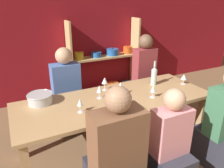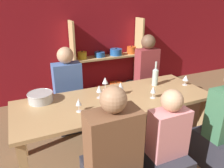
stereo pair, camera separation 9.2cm
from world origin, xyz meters
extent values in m
cube|color=maroon|center=(0.00, 3.83, 1.35)|extent=(8.80, 0.06, 2.70)
cube|color=tan|center=(-0.09, 3.63, 0.74)|extent=(0.04, 0.30, 1.48)
cube|color=tan|center=(1.32, 3.63, 0.74)|extent=(0.04, 0.30, 1.48)
cube|color=tan|center=(0.61, 3.63, 0.02)|extent=(1.40, 0.30, 0.04)
cylinder|color=#E0561E|center=(0.09, 3.63, 0.08)|extent=(0.18, 0.18, 0.10)
sphere|color=black|center=(0.09, 3.63, 0.14)|extent=(0.02, 0.02, 0.02)
cylinder|color=red|center=(0.44, 3.63, 0.08)|extent=(0.22, 0.22, 0.10)
sphere|color=black|center=(0.44, 3.63, 0.14)|extent=(0.02, 0.02, 0.02)
cylinder|color=#E0561E|center=(0.79, 3.63, 0.11)|extent=(0.26, 0.26, 0.14)
sphere|color=black|center=(0.79, 3.63, 0.19)|extent=(0.02, 0.02, 0.02)
cylinder|color=black|center=(1.14, 3.63, 0.10)|extent=(0.20, 0.20, 0.12)
sphere|color=black|center=(1.14, 3.63, 0.17)|extent=(0.02, 0.02, 0.02)
cube|color=tan|center=(0.61, 3.63, 0.76)|extent=(1.40, 0.30, 0.04)
cylinder|color=gold|center=(0.09, 3.63, 0.84)|extent=(0.17, 0.17, 0.13)
sphere|color=black|center=(0.09, 3.63, 0.92)|extent=(0.02, 0.02, 0.02)
cylinder|color=#235BAD|center=(0.44, 3.63, 0.82)|extent=(0.20, 0.20, 0.10)
sphere|color=black|center=(0.44, 3.63, 0.88)|extent=(0.02, 0.02, 0.02)
cylinder|color=#235BAD|center=(0.79, 3.63, 0.84)|extent=(0.24, 0.24, 0.12)
sphere|color=black|center=(0.79, 3.63, 0.91)|extent=(0.02, 0.02, 0.02)
cylinder|color=#E0561E|center=(1.14, 3.63, 0.85)|extent=(0.19, 0.19, 0.14)
sphere|color=black|center=(1.14, 3.63, 0.93)|extent=(0.02, 0.02, 0.02)
cube|color=tan|center=(-0.04, 1.88, 0.71)|extent=(2.35, 0.87, 0.04)
cube|color=tan|center=(1.05, 1.53, 0.34)|extent=(0.08, 0.08, 0.69)
cube|color=tan|center=(-1.13, 2.24, 0.34)|extent=(0.08, 0.08, 0.69)
cube|color=tan|center=(1.05, 2.24, 0.34)|extent=(0.08, 0.08, 0.69)
cylinder|color=#B7BABC|center=(-0.86, 2.16, 0.78)|extent=(0.28, 0.28, 0.11)
torus|color=#B7BABC|center=(-0.86, 2.16, 0.83)|extent=(0.29, 0.29, 0.01)
cylinder|color=#B2C6C1|center=(0.64, 2.05, 0.83)|extent=(0.08, 0.08, 0.21)
cone|color=#B2C6C1|center=(0.64, 2.05, 0.96)|extent=(0.08, 0.08, 0.04)
cylinder|color=#B2C6C1|center=(0.64, 2.05, 1.02)|extent=(0.03, 0.03, 0.08)
cylinder|color=white|center=(0.06, 1.96, 0.73)|extent=(0.07, 0.07, 0.00)
cylinder|color=white|center=(0.06, 1.96, 0.77)|extent=(0.01, 0.01, 0.08)
cone|color=white|center=(0.06, 1.96, 0.85)|extent=(0.08, 0.08, 0.08)
cylinder|color=white|center=(0.38, 1.72, 0.73)|extent=(0.06, 0.06, 0.00)
cylinder|color=white|center=(0.38, 1.72, 0.76)|extent=(0.01, 0.01, 0.07)
cone|color=white|center=(0.38, 1.72, 0.84)|extent=(0.06, 0.06, 0.08)
cylinder|color=beige|center=(0.38, 1.72, 0.82)|extent=(0.03, 0.03, 0.03)
cylinder|color=white|center=(-0.52, 1.75, 0.73)|extent=(0.06, 0.06, 0.00)
cylinder|color=white|center=(-0.52, 1.75, 0.77)|extent=(0.01, 0.01, 0.07)
cone|color=white|center=(-0.52, 1.75, 0.84)|extent=(0.06, 0.06, 0.07)
cylinder|color=white|center=(1.02, 1.89, 0.73)|extent=(0.07, 0.07, 0.00)
cylinder|color=white|center=(1.02, 1.89, 0.76)|extent=(0.01, 0.01, 0.07)
cone|color=white|center=(1.02, 1.89, 0.83)|extent=(0.08, 0.08, 0.07)
cylinder|color=maroon|center=(1.02, 1.89, 0.82)|extent=(0.04, 0.04, 0.03)
cylinder|color=white|center=(-0.05, 2.18, 0.73)|extent=(0.06, 0.06, 0.00)
cylinder|color=white|center=(-0.05, 2.18, 0.78)|extent=(0.01, 0.01, 0.09)
cone|color=white|center=(-0.05, 2.18, 0.86)|extent=(0.08, 0.08, 0.08)
cylinder|color=maroon|center=(-0.05, 2.18, 0.84)|extent=(0.04, 0.04, 0.03)
cylinder|color=white|center=(-0.21, 1.98, 0.73)|extent=(0.07, 0.07, 0.00)
cylinder|color=white|center=(-0.21, 1.98, 0.77)|extent=(0.01, 0.01, 0.07)
cone|color=white|center=(-0.21, 1.98, 0.85)|extent=(0.07, 0.07, 0.08)
cylinder|color=beige|center=(-0.21, 1.98, 0.83)|extent=(0.04, 0.04, 0.03)
cube|color=brown|center=(-0.41, 1.13, 0.73)|extent=(0.46, 0.25, 0.57)
sphere|color=#9E7556|center=(-0.41, 1.13, 1.12)|extent=(0.22, 0.22, 0.22)
cube|color=#2D2D38|center=(-0.43, 2.66, 0.23)|extent=(0.39, 0.49, 0.47)
cube|color=#4C70B7|center=(-0.43, 2.66, 0.73)|extent=(0.39, 0.22, 0.54)
sphere|color=tan|center=(-0.43, 2.66, 1.12)|extent=(0.23, 0.23, 0.23)
cube|color=#2D2D38|center=(0.94, 1.12, 0.20)|extent=(0.43, 0.53, 0.40)
cube|color=#2D2D38|center=(0.87, 2.63, 0.25)|extent=(0.36, 0.45, 0.50)
cube|color=#99383D|center=(0.87, 2.63, 0.80)|extent=(0.36, 0.20, 0.60)
sphere|color=brown|center=(0.87, 2.63, 1.21)|extent=(0.22, 0.22, 0.22)
cube|color=pink|center=(0.15, 1.11, 0.67)|extent=(0.36, 0.20, 0.48)
sphere|color=tan|center=(0.15, 1.11, 1.01)|extent=(0.20, 0.20, 0.20)
camera|label=1|loc=(-1.13, -0.21, 1.85)|focal=35.00mm
camera|label=2|loc=(-1.04, -0.25, 1.85)|focal=35.00mm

